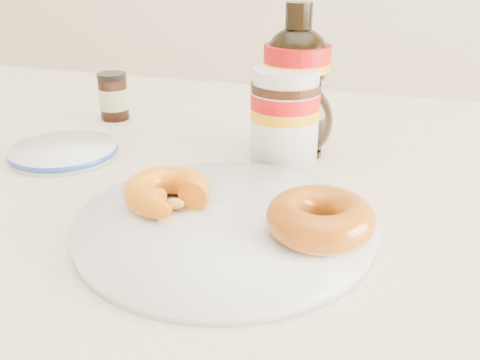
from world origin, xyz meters
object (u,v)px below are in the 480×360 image
(dining_table, at_px, (210,226))
(syrup_bottle, at_px, (296,82))
(dark_jar, at_px, (114,97))
(donut_bitten, at_px, (167,192))
(donut_whole, at_px, (320,218))
(nutella_jar, at_px, (285,114))
(plate, at_px, (225,224))
(blue_rim_saucer, at_px, (64,151))

(dining_table, distance_m, syrup_bottle, 0.22)
(syrup_bottle, relative_size, dark_jar, 2.64)
(donut_bitten, bearing_deg, dining_table, 93.57)
(donut_whole, xyz_separation_m, syrup_bottle, (-0.08, 0.24, 0.07))
(dining_table, bearing_deg, donut_bitten, -86.80)
(nutella_jar, relative_size, syrup_bottle, 0.62)
(syrup_bottle, bearing_deg, donut_whole, -72.04)
(plate, relative_size, donut_whole, 2.95)
(dining_table, distance_m, plate, 0.19)
(syrup_bottle, bearing_deg, nutella_jar, -97.74)
(donut_bitten, bearing_deg, blue_rim_saucer, 150.89)
(dining_table, bearing_deg, nutella_jar, 29.92)
(nutella_jar, xyz_separation_m, dark_jar, (-0.31, 0.11, -0.03))
(donut_bitten, bearing_deg, plate, -7.15)
(syrup_bottle, height_order, dark_jar, syrup_bottle)
(plate, distance_m, donut_bitten, 0.07)
(nutella_jar, distance_m, dark_jar, 0.33)
(donut_whole, distance_m, blue_rim_saucer, 0.40)
(plate, height_order, syrup_bottle, syrup_bottle)
(donut_whole, bearing_deg, dark_jar, 141.86)
(donut_bitten, xyz_separation_m, syrup_bottle, (0.08, 0.23, 0.07))
(donut_bitten, xyz_separation_m, nutella_jar, (0.08, 0.19, 0.04))
(plate, distance_m, blue_rim_saucer, 0.30)
(blue_rim_saucer, bearing_deg, donut_whole, -19.70)
(nutella_jar, height_order, blue_rim_saucer, nutella_jar)
(blue_rim_saucer, bearing_deg, plate, -24.78)
(plate, distance_m, syrup_bottle, 0.25)
(dining_table, distance_m, donut_bitten, 0.18)
(donut_bitten, xyz_separation_m, blue_rim_saucer, (-0.21, 0.12, -0.02))
(donut_bitten, height_order, nutella_jar, nutella_jar)
(donut_bitten, distance_m, blue_rim_saucer, 0.24)
(nutella_jar, distance_m, blue_rim_saucer, 0.30)
(dark_jar, height_order, blue_rim_saucer, dark_jar)
(dining_table, relative_size, donut_whole, 13.84)
(dining_table, bearing_deg, plate, -63.47)
(dining_table, distance_m, blue_rim_saucer, 0.22)
(dining_table, xyz_separation_m, donut_whole, (0.17, -0.15, 0.12))
(nutella_jar, relative_size, dark_jar, 1.64)
(donut_whole, bearing_deg, blue_rim_saucer, 160.30)
(syrup_bottle, relative_size, blue_rim_saucer, 1.38)
(dining_table, bearing_deg, blue_rim_saucer, -174.26)
(donut_whole, relative_size, dark_jar, 1.34)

